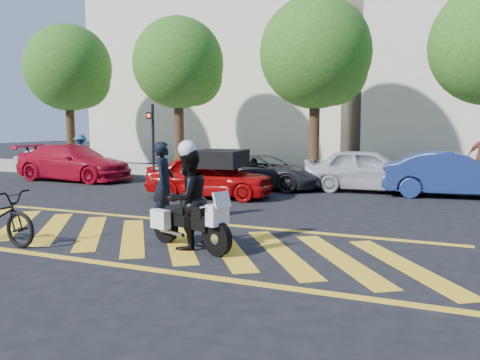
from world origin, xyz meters
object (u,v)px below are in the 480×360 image
at_px(parked_far_left, 52,162).
at_px(parked_mid_right, 369,170).
at_px(officer_bike, 164,182).
at_px(parked_mid_left, 264,172).
at_px(police_motorcycle, 189,222).
at_px(parked_left, 74,163).
at_px(parked_right, 453,175).
at_px(officer_moto, 188,199).
at_px(red_convertible, 210,176).

bearing_deg(parked_far_left, parked_mid_right, -86.65).
distance_m(officer_bike, parked_mid_left, 6.88).
bearing_deg(police_motorcycle, parked_left, 161.15).
distance_m(parked_mid_right, parked_right, 2.74).
xyz_separation_m(officer_moto, red_convertible, (-2.66, 6.13, -0.26)).
bearing_deg(red_convertible, parked_left, 66.46).
bearing_deg(red_convertible, parked_right, -73.41).
bearing_deg(officer_moto, red_convertible, -136.32).
xyz_separation_m(officer_bike, parked_right, (6.34, 7.28, -0.24)).
bearing_deg(parked_right, parked_left, 86.57).
bearing_deg(parked_left, parked_mid_left, -83.89).
bearing_deg(police_motorcycle, parked_mid_right, 99.89).
xyz_separation_m(officer_bike, police_motorcycle, (1.86, -2.08, -0.46)).
relative_size(officer_bike, parked_mid_left, 0.44).
bearing_deg(parked_far_left, police_motorcycle, -124.38).
bearing_deg(officer_bike, parked_left, 37.07).
distance_m(parked_mid_left, parked_right, 6.39).
xyz_separation_m(police_motorcycle, parked_left, (-10.09, 8.21, 0.24)).
height_order(parked_left, parked_right, parked_left).
bearing_deg(parked_far_left, officer_bike, -121.99).
bearing_deg(officer_moto, police_motorcycle, 146.17).
distance_m(red_convertible, parked_mid_right, 5.64).
relative_size(red_convertible, parked_mid_left, 0.93).
distance_m(police_motorcycle, officer_moto, 0.44).
relative_size(red_convertible, parked_right, 0.91).
height_order(officer_moto, parked_mid_right, officer_moto).
bearing_deg(parked_mid_left, parked_mid_right, -77.03).
height_order(red_convertible, parked_far_left, red_convertible).
height_order(parked_mid_left, parked_mid_right, parked_mid_right).
bearing_deg(parked_left, parked_mid_right, -82.38).
bearing_deg(parked_mid_right, red_convertible, 125.03).
height_order(officer_moto, parked_right, officer_moto).
bearing_deg(parked_mid_right, officer_moto, 166.33).
relative_size(police_motorcycle, parked_mid_left, 0.47).
distance_m(parked_left, parked_right, 14.62).
xyz_separation_m(red_convertible, parked_mid_right, (4.43, 3.49, 0.07)).
xyz_separation_m(officer_bike, parked_left, (-8.24, 6.12, -0.22)).
relative_size(officer_bike, officer_moto, 1.02).
distance_m(officer_moto, parked_mid_left, 9.17).
relative_size(officer_moto, parked_right, 0.43).
bearing_deg(parked_far_left, parked_mid_left, -89.95).
distance_m(parked_far_left, parked_mid_right, 14.25).
relative_size(officer_moto, red_convertible, 0.47).
xyz_separation_m(parked_left, parked_right, (14.58, 1.16, -0.01)).
bearing_deg(red_convertible, officer_bike, -176.41).
distance_m(parked_far_left, parked_left, 2.71).
distance_m(parked_mid_left, parked_mid_right, 3.71).
xyz_separation_m(parked_mid_right, parked_right, (2.73, -0.24, -0.02)).
bearing_deg(parked_right, officer_moto, 146.39).
bearing_deg(parked_right, police_motorcycle, 146.44).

